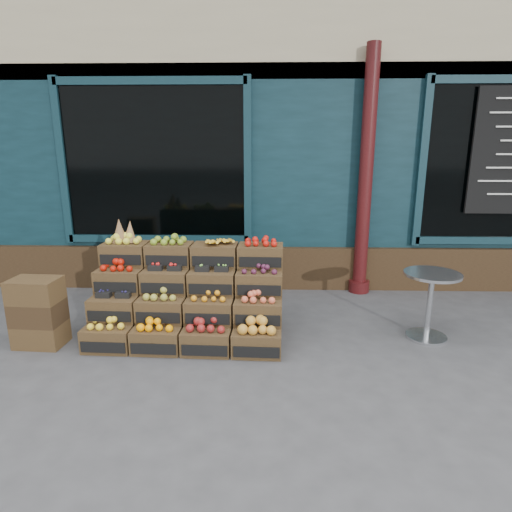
{
  "coord_description": "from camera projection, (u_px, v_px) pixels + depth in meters",
  "views": [
    {
      "loc": [
        -0.08,
        -3.65,
        1.98
      ],
      "look_at": [
        -0.2,
        0.7,
        0.85
      ],
      "focal_mm": 30.0,
      "sensor_mm": 36.0,
      "label": 1
    }
  ],
  "objects": [
    {
      "name": "ground",
      "position": [
        275.0,
        362.0,
        4.03
      ],
      "size": [
        60.0,
        60.0,
        0.0
      ],
      "primitive_type": "plane",
      "color": "#404042",
      "rests_on": "ground"
    },
    {
      "name": "shop_facade",
      "position": [
        272.0,
        123.0,
        8.37
      ],
      "size": [
        12.0,
        6.24,
        4.8
      ],
      "color": "#0E2931",
      "rests_on": "ground"
    },
    {
      "name": "crate_display",
      "position": [
        189.0,
        301.0,
        4.54
      ],
      "size": [
        1.99,
        1.03,
        1.23
      ],
      "rotation": [
        0.0,
        0.0,
        -0.04
      ],
      "color": "#44311B",
      "rests_on": "ground"
    },
    {
      "name": "spare_crates",
      "position": [
        38.0,
        312.0,
        4.29
      ],
      "size": [
        0.49,
        0.35,
        0.7
      ],
      "rotation": [
        0.0,
        0.0,
        -0.06
      ],
      "color": "#44311B",
      "rests_on": "ground"
    },
    {
      "name": "bistro_table",
      "position": [
        430.0,
        298.0,
        4.42
      ],
      "size": [
        0.57,
        0.57,
        0.72
      ],
      "rotation": [
        0.0,
        0.0,
        0.12
      ],
      "color": "silver",
      "rests_on": "ground"
    },
    {
      "name": "shopkeeper",
      "position": [
        148.0,
        207.0,
        6.43
      ],
      "size": [
        0.81,
        0.55,
        2.16
      ],
      "primitive_type": "imported",
      "rotation": [
        0.0,
        0.0,
        3.18
      ],
      "color": "#16501B",
      "rests_on": "ground"
    }
  ]
}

